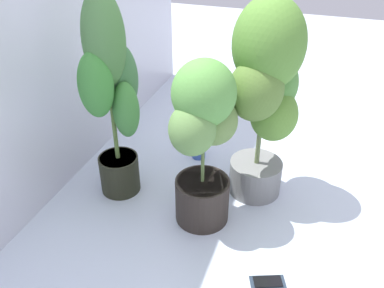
{
  "coord_description": "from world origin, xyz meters",
  "views": [
    {
      "loc": [
        -1.43,
        -0.36,
        1.36
      ],
      "look_at": [
        0.1,
        0.17,
        0.33
      ],
      "focal_mm": 37.82,
      "sensor_mm": 36.0,
      "label": 1
    }
  ],
  "objects_px": {
    "potted_plant_front_right": "(266,87)",
    "potted_plant_back_center": "(112,92)",
    "nutrient_bottle": "(199,139)",
    "cell_phone": "(268,282)",
    "potted_plant_center": "(203,137)"
  },
  "relations": [
    {
      "from": "potted_plant_front_right",
      "to": "cell_phone",
      "type": "bearing_deg",
      "value": -163.89
    },
    {
      "from": "potted_plant_front_right",
      "to": "potted_plant_back_center",
      "type": "distance_m",
      "value": 0.71
    },
    {
      "from": "potted_plant_center",
      "to": "nutrient_bottle",
      "type": "xyz_separation_m",
      "value": [
        0.49,
        0.18,
        -0.33
      ]
    },
    {
      "from": "potted_plant_back_center",
      "to": "cell_phone",
      "type": "bearing_deg",
      "value": -113.23
    },
    {
      "from": "potted_plant_back_center",
      "to": "cell_phone",
      "type": "relative_size",
      "value": 6.44
    },
    {
      "from": "cell_phone",
      "to": "potted_plant_front_right",
      "type": "bearing_deg",
      "value": 174.71
    },
    {
      "from": "potted_plant_front_right",
      "to": "potted_plant_back_center",
      "type": "xyz_separation_m",
      "value": [
        -0.22,
        0.67,
        -0.03
      ]
    },
    {
      "from": "cell_phone",
      "to": "nutrient_bottle",
      "type": "xyz_separation_m",
      "value": [
        0.78,
        0.55,
        0.12
      ]
    },
    {
      "from": "cell_phone",
      "to": "nutrient_bottle",
      "type": "relative_size",
      "value": 0.6
    },
    {
      "from": "potted_plant_front_right",
      "to": "nutrient_bottle",
      "type": "bearing_deg",
      "value": 62.44
    },
    {
      "from": "nutrient_bottle",
      "to": "potted_plant_front_right",
      "type": "bearing_deg",
      "value": -117.56
    },
    {
      "from": "potted_plant_front_right",
      "to": "cell_phone",
      "type": "relative_size",
      "value": 6.27
    },
    {
      "from": "nutrient_bottle",
      "to": "potted_plant_center",
      "type": "bearing_deg",
      "value": -160.19
    },
    {
      "from": "cell_phone",
      "to": "potted_plant_center",
      "type": "bearing_deg",
      "value": -148.93
    },
    {
      "from": "potted_plant_front_right",
      "to": "potted_plant_back_center",
      "type": "relative_size",
      "value": 0.97
    }
  ]
}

